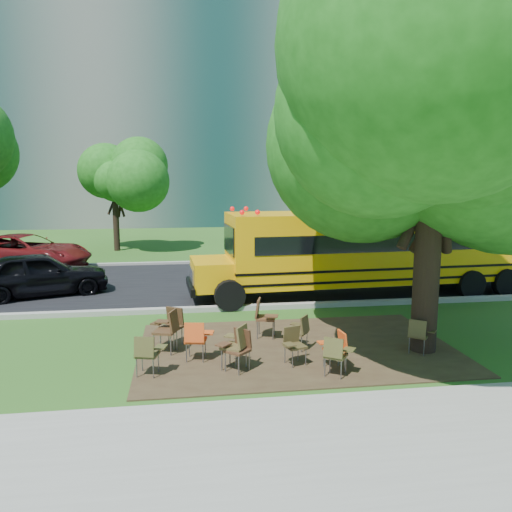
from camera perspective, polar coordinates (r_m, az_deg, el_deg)
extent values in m
plane|color=#244B17|center=(11.78, -0.72, -9.96)|extent=(160.00, 160.00, 0.00)
cube|color=gray|center=(7.29, 4.88, -22.43)|extent=(60.00, 4.00, 0.04)
cube|color=#382819|center=(11.48, 4.65, -10.42)|extent=(7.00, 4.50, 0.03)
cube|color=black|center=(18.51, -3.57, -2.94)|extent=(80.00, 8.00, 0.04)
cube|color=gray|center=(14.62, -2.27, -5.93)|extent=(80.00, 0.25, 0.14)
cube|color=gray|center=(22.52, -4.44, -0.70)|extent=(80.00, 0.25, 0.14)
cube|color=gray|center=(48.05, -16.76, 17.13)|extent=(38.00, 16.00, 22.00)
cube|color=slate|center=(55.95, 19.85, 17.31)|extent=(30.00, 16.00, 25.00)
cylinder|color=black|center=(27.36, -15.72, 4.24)|extent=(0.32, 0.32, 3.50)
sphere|color=#1B5A14|center=(27.29, -15.94, 9.41)|extent=(4.80, 4.80, 4.80)
cylinder|color=black|center=(26.84, 12.44, 5.03)|extent=(0.38, 0.38, 4.20)
sphere|color=#1B5A14|center=(26.81, 12.65, 11.31)|extent=(5.60, 5.60, 5.60)
cylinder|color=black|center=(11.40, 18.98, -0.32)|extent=(0.56, 0.56, 4.16)
sphere|color=#1B5A14|center=(11.36, 19.81, 15.59)|extent=(7.16, 7.16, 7.16)
cube|color=#E6A007|center=(16.84, 14.03, 1.13)|extent=(10.10, 2.86, 2.22)
cube|color=black|center=(16.93, 14.89, 1.98)|extent=(9.56, 2.86, 0.54)
cube|color=#E6A007|center=(15.40, -5.10, -2.00)|extent=(1.30, 2.06, 0.86)
cube|color=black|center=(16.92, 13.96, -0.78)|extent=(10.12, 2.88, 0.07)
cube|color=black|center=(16.98, 13.92, -1.89)|extent=(10.12, 2.88, 0.07)
cylinder|color=black|center=(14.45, -3.01, -4.55)|extent=(0.92, 0.33, 0.91)
cylinder|color=black|center=(16.64, -4.19, -2.76)|extent=(0.92, 0.33, 0.91)
cylinder|color=black|center=(17.39, 23.37, -2.97)|extent=(0.92, 0.33, 0.91)
cylinder|color=black|center=(19.25, 19.52, -1.66)|extent=(0.92, 0.33, 0.91)
cylinder|color=black|center=(18.14, 26.67, -2.72)|extent=(0.92, 0.33, 0.91)
cylinder|color=black|center=(19.93, 22.65, -1.49)|extent=(0.92, 0.33, 0.91)
cube|color=#44411D|center=(10.04, -12.31, -10.95)|extent=(0.49, 0.48, 0.05)
cube|color=#44411D|center=(9.81, -12.68, -10.11)|extent=(0.40, 0.19, 0.39)
cube|color=#44411D|center=(10.05, -10.82, -10.17)|extent=(0.27, 0.31, 0.03)
cylinder|color=slate|center=(10.31, -12.87, -11.71)|extent=(0.02, 0.02, 0.44)
cylinder|color=slate|center=(9.92, -11.65, -12.51)|extent=(0.02, 0.02, 0.44)
cube|color=#D94A17|center=(10.64, -6.89, -9.53)|extent=(0.49, 0.48, 0.05)
cube|color=#D94A17|center=(10.40, -7.08, -8.68)|extent=(0.42, 0.17, 0.41)
cube|color=#D94A17|center=(10.70, -5.49, -8.71)|extent=(0.27, 0.32, 0.03)
cylinder|color=slate|center=(10.91, -7.63, -10.35)|extent=(0.02, 0.02, 0.46)
cylinder|color=slate|center=(10.53, -6.08, -11.03)|extent=(0.02, 0.02, 0.46)
cube|color=brown|center=(10.10, -2.53, -10.33)|extent=(0.60, 0.61, 0.05)
cube|color=brown|center=(9.94, -1.52, -9.19)|extent=(0.31, 0.42, 0.43)
cube|color=brown|center=(10.34, -2.67, -9.11)|extent=(0.38, 0.36, 0.03)
cylinder|color=slate|center=(10.10, -3.94, -11.79)|extent=(0.03, 0.03, 0.48)
cylinder|color=slate|center=(10.26, -1.13, -11.44)|extent=(0.03, 0.03, 0.48)
cube|color=#482B19|center=(10.00, -2.16, -10.76)|extent=(0.57, 0.57, 0.05)
cube|color=#482B19|center=(10.06, -1.53, -9.32)|extent=(0.35, 0.34, 0.40)
cube|color=#482B19|center=(10.00, -3.74, -10.05)|extent=(0.35, 0.35, 0.03)
cylinder|color=slate|center=(9.85, -1.98, -12.44)|extent=(0.02, 0.02, 0.45)
cylinder|color=slate|center=(10.29, -2.31, -11.49)|extent=(0.02, 0.02, 0.45)
cube|color=#48441F|center=(9.92, 9.09, -11.17)|extent=(0.54, 0.53, 0.05)
cube|color=#48441F|center=(9.69, 8.83, -10.34)|extent=(0.36, 0.29, 0.38)
cube|color=#48441F|center=(9.94, 10.60, -10.47)|extent=(0.32, 0.33, 0.03)
cylinder|color=slate|center=(10.18, 8.44, -11.89)|extent=(0.02, 0.02, 0.42)
cylinder|color=slate|center=(9.80, 9.70, -12.75)|extent=(0.02, 0.02, 0.42)
cube|color=#483C1F|center=(10.37, 4.53, -10.25)|extent=(0.48, 0.46, 0.05)
cube|color=#483C1F|center=(10.44, 4.08, -8.94)|extent=(0.38, 0.19, 0.37)
cube|color=#483C1F|center=(10.12, 3.81, -10.06)|extent=(0.27, 0.31, 0.03)
cylinder|color=slate|center=(10.39, 5.71, -11.43)|extent=(0.02, 0.02, 0.41)
cylinder|color=slate|center=(10.49, 3.33, -11.19)|extent=(0.02, 0.02, 0.41)
cube|color=#D94A17|center=(10.19, 8.96, -10.65)|extent=(0.41, 0.42, 0.05)
cube|color=#D94A17|center=(10.19, 9.87, -9.47)|extent=(0.12, 0.38, 0.37)
cube|color=#D94A17|center=(10.30, 7.82, -9.76)|extent=(0.28, 0.23, 0.03)
cylinder|color=slate|center=(10.07, 8.45, -12.15)|extent=(0.02, 0.02, 0.42)
cylinder|color=slate|center=(10.46, 9.41, -11.36)|extent=(0.02, 0.02, 0.42)
cube|color=#473E1F|center=(11.55, 18.11, -8.65)|extent=(0.53, 0.53, 0.05)
cube|color=#473E1F|center=(11.34, 17.96, -7.90)|extent=(0.34, 0.30, 0.37)
cube|color=#473E1F|center=(11.59, 19.36, -8.08)|extent=(0.32, 0.33, 0.03)
cylinder|color=slate|center=(11.79, 17.50, -9.31)|extent=(0.02, 0.02, 0.41)
cylinder|color=slate|center=(11.43, 18.64, -9.94)|extent=(0.02, 0.02, 0.41)
cube|color=#472D19|center=(11.17, -10.34, -8.45)|extent=(0.58, 0.59, 0.06)
cube|color=#472D19|center=(11.03, -9.39, -7.32)|extent=(0.25, 0.46, 0.45)
cube|color=#472D19|center=(11.43, -10.62, -7.36)|extent=(0.38, 0.33, 0.03)
cylinder|color=slate|center=(11.15, -11.58, -9.89)|extent=(0.03, 0.03, 0.50)
cylinder|color=slate|center=(11.36, -9.05, -9.47)|extent=(0.03, 0.03, 0.50)
cube|color=#432C18|center=(11.53, -9.70, -8.08)|extent=(0.59, 0.58, 0.05)
cube|color=#432C18|center=(11.62, -9.24, -6.76)|extent=(0.41, 0.29, 0.42)
cube|color=#432C18|center=(11.51, -11.16, -7.51)|extent=(0.34, 0.37, 0.03)
cylinder|color=slate|center=(11.37, -9.37, -9.55)|extent=(0.02, 0.02, 0.47)
cylinder|color=slate|center=(11.83, -9.95, -8.83)|extent=(0.02, 0.02, 0.47)
cube|color=#51311D|center=(12.02, 1.15, -7.10)|extent=(0.55, 0.56, 0.06)
cube|color=#51311D|center=(11.97, 0.20, -5.96)|extent=(0.22, 0.45, 0.44)
cube|color=#51311D|center=(11.72, 1.78, -6.86)|extent=(0.36, 0.31, 0.03)
cylinder|color=slate|center=(12.25, 2.11, -8.00)|extent=(0.03, 0.03, 0.50)
cylinder|color=slate|center=(11.93, 0.15, -8.46)|extent=(0.03, 0.03, 0.50)
cube|color=#42381D|center=(11.26, 4.81, -8.68)|extent=(0.53, 0.53, 0.05)
cube|color=#42381D|center=(11.13, 5.61, -7.80)|extent=(0.29, 0.35, 0.37)
cube|color=#42381D|center=(11.47, 4.66, -7.77)|extent=(0.33, 0.32, 0.03)
cylinder|color=slate|center=(11.24, 3.73, -9.80)|extent=(0.02, 0.02, 0.41)
cylinder|color=slate|center=(11.40, 5.84, -9.56)|extent=(0.02, 0.02, 0.41)
imported|color=black|center=(17.62, -23.58, -1.92)|extent=(4.63, 3.08, 1.46)
imported|color=#580F10|center=(23.03, -24.83, 0.42)|extent=(5.86, 3.90, 1.49)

